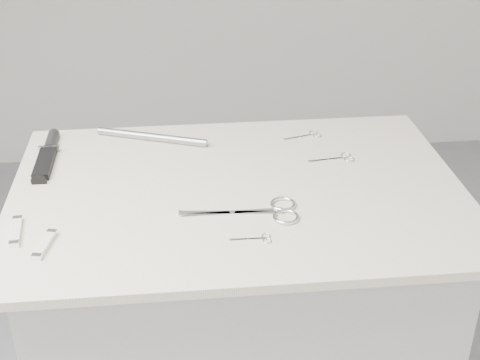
{
  "coord_description": "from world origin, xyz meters",
  "views": [
    {
      "loc": [
        -0.13,
        -1.27,
        1.65
      ],
      "look_at": [
        0.01,
        0.04,
        0.92
      ],
      "focal_mm": 50.0,
      "sensor_mm": 36.0,
      "label": 1
    }
  ],
  "objects": [
    {
      "name": "pocket_knife_a",
      "position": [
        -0.45,
        -0.14,
        0.93
      ],
      "size": [
        0.03,
        0.1,
        0.01
      ],
      "rotation": [
        0.0,
        0.0,
        1.68
      ],
      "color": "silver",
      "rests_on": "display_board"
    },
    {
      "name": "embroidery_scissors_b",
      "position": [
        0.21,
        0.25,
        0.92
      ],
      "size": [
        0.1,
        0.05,
        0.0
      ],
      "rotation": [
        0.0,
        0.0,
        0.29
      ],
      "color": "silver",
      "rests_on": "display_board"
    },
    {
      "name": "sheathed_knife",
      "position": [
        -0.44,
        0.2,
        0.93
      ],
      "size": [
        0.05,
        0.24,
        0.03
      ],
      "rotation": [
        0.0,
        0.0,
        1.57
      ],
      "color": "black",
      "rests_on": "display_board"
    },
    {
      "name": "plinth",
      "position": [
        0.0,
        0.0,
        0.45
      ],
      "size": [
        0.9,
        0.6,
        0.9
      ],
      "primitive_type": "cube",
      "color": "#B0B0AE",
      "rests_on": "ground"
    },
    {
      "name": "pocket_knife_b",
      "position": [
        -0.39,
        -0.19,
        0.93
      ],
      "size": [
        0.04,
        0.09,
        0.01
      ],
      "rotation": [
        0.0,
        0.0,
        1.36
      ],
      "color": "silver",
      "rests_on": "display_board"
    },
    {
      "name": "tiny_scissors",
      "position": [
        0.02,
        -0.2,
        0.92
      ],
      "size": [
        0.08,
        0.04,
        0.0
      ],
      "rotation": [
        0.0,
        0.0,
        -0.02
      ],
      "color": "silver",
      "rests_on": "display_board"
    },
    {
      "name": "large_shears",
      "position": [
        0.05,
        -0.11,
        0.92
      ],
      "size": [
        0.24,
        0.11,
        0.01
      ],
      "rotation": [
        0.0,
        0.0,
        -0.05
      ],
      "color": "silver",
      "rests_on": "display_board"
    },
    {
      "name": "display_board",
      "position": [
        0.0,
        0.0,
        0.91
      ],
      "size": [
        1.0,
        0.7,
        0.02
      ],
      "primitive_type": "cube",
      "color": "beige",
      "rests_on": "plinth"
    },
    {
      "name": "metal_rail",
      "position": [
        -0.19,
        0.26,
        0.93
      ],
      "size": [
        0.28,
        0.12,
        0.02
      ],
      "primitive_type": "cylinder",
      "rotation": [
        0.0,
        1.57,
        -0.37
      ],
      "color": "#94969C",
      "rests_on": "display_board"
    },
    {
      "name": "embroidery_scissors_a",
      "position": [
        0.25,
        0.11,
        0.92
      ],
      "size": [
        0.11,
        0.05,
        0.0
      ],
      "rotation": [
        0.0,
        0.0,
        0.12
      ],
      "color": "silver",
      "rests_on": "display_board"
    }
  ]
}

